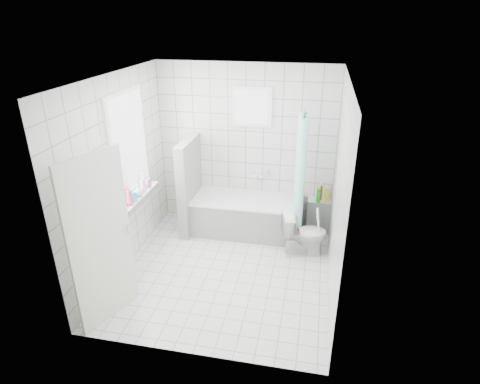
# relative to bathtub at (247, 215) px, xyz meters

# --- Properties ---
(ground) EXTENTS (3.00, 3.00, 0.00)m
(ground) POSITION_rel_bathtub_xyz_m (-0.10, -1.12, -0.29)
(ground) COLOR white
(ground) RESTS_ON ground
(ceiling) EXTENTS (3.00, 3.00, 0.00)m
(ceiling) POSITION_rel_bathtub_xyz_m (-0.10, -1.12, 2.31)
(ceiling) COLOR white
(ceiling) RESTS_ON ground
(wall_back) EXTENTS (2.80, 0.02, 2.60)m
(wall_back) POSITION_rel_bathtub_xyz_m (-0.10, 0.38, 1.01)
(wall_back) COLOR white
(wall_back) RESTS_ON ground
(wall_front) EXTENTS (2.80, 0.02, 2.60)m
(wall_front) POSITION_rel_bathtub_xyz_m (-0.10, -2.62, 1.01)
(wall_front) COLOR white
(wall_front) RESTS_ON ground
(wall_left) EXTENTS (0.02, 3.00, 2.60)m
(wall_left) POSITION_rel_bathtub_xyz_m (-1.50, -1.12, 1.01)
(wall_left) COLOR white
(wall_left) RESTS_ON ground
(wall_right) EXTENTS (0.02, 3.00, 2.60)m
(wall_right) POSITION_rel_bathtub_xyz_m (1.30, -1.12, 1.01)
(wall_right) COLOR white
(wall_right) RESTS_ON ground
(window_left) EXTENTS (0.01, 0.90, 1.40)m
(window_left) POSITION_rel_bathtub_xyz_m (-1.45, -0.82, 1.31)
(window_left) COLOR white
(window_left) RESTS_ON wall_left
(window_back) EXTENTS (0.50, 0.01, 0.50)m
(window_back) POSITION_rel_bathtub_xyz_m (0.00, 0.33, 1.66)
(window_back) COLOR white
(window_back) RESTS_ON wall_back
(window_sill) EXTENTS (0.18, 1.02, 0.08)m
(window_sill) POSITION_rel_bathtub_xyz_m (-1.41, -0.82, 0.57)
(window_sill) COLOR white
(window_sill) RESTS_ON wall_left
(door) EXTENTS (0.33, 0.76, 2.00)m
(door) POSITION_rel_bathtub_xyz_m (-1.21, -2.23, 0.71)
(door) COLOR silver
(door) RESTS_ON ground
(bathtub) EXTENTS (1.70, 0.77, 0.58)m
(bathtub) POSITION_rel_bathtub_xyz_m (0.00, 0.00, 0.00)
(bathtub) COLOR white
(bathtub) RESTS_ON ground
(partition_wall) EXTENTS (0.15, 0.85, 1.50)m
(partition_wall) POSITION_rel_bathtub_xyz_m (-0.92, -0.05, 0.46)
(partition_wall) COLOR white
(partition_wall) RESTS_ON ground
(tiled_ledge) EXTENTS (0.40, 0.24, 0.55)m
(tiled_ledge) POSITION_rel_bathtub_xyz_m (1.14, 0.25, -0.02)
(tiled_ledge) COLOR white
(tiled_ledge) RESTS_ON ground
(toilet) EXTENTS (0.72, 0.52, 0.66)m
(toilet) POSITION_rel_bathtub_xyz_m (0.93, -0.47, 0.04)
(toilet) COLOR white
(toilet) RESTS_ON ground
(curtain_rod) EXTENTS (0.02, 0.80, 0.02)m
(curtain_rod) POSITION_rel_bathtub_xyz_m (0.79, -0.02, 1.71)
(curtain_rod) COLOR silver
(curtain_rod) RESTS_ON wall_back
(shower_curtain) EXTENTS (0.14, 0.48, 1.78)m
(shower_curtain) POSITION_rel_bathtub_xyz_m (0.79, -0.16, 0.81)
(shower_curtain) COLOR #56FDF0
(shower_curtain) RESTS_ON curtain_rod
(tub_faucet) EXTENTS (0.18, 0.06, 0.06)m
(tub_faucet) POSITION_rel_bathtub_xyz_m (0.10, 0.33, 0.56)
(tub_faucet) COLOR silver
(tub_faucet) RESTS_ON wall_back
(sill_bottles) EXTENTS (0.19, 0.72, 0.29)m
(sill_bottles) POSITION_rel_bathtub_xyz_m (-1.40, -0.89, 0.73)
(sill_bottles) COLOR #CA65A6
(sill_bottles) RESTS_ON window_sill
(ledge_bottles) EXTENTS (0.19, 0.18, 0.23)m
(ledge_bottles) POSITION_rel_bathtub_xyz_m (1.14, 0.21, 0.38)
(ledge_bottles) COLOR red
(ledge_bottles) RESTS_ON tiled_ledge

